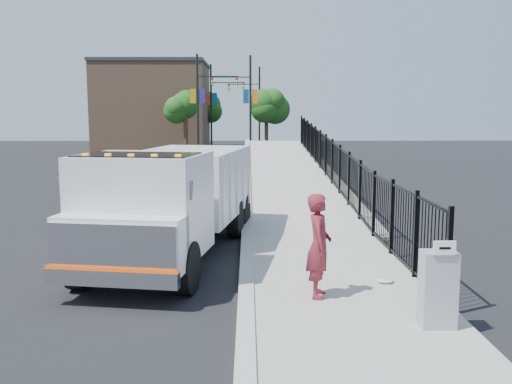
{
  "coord_description": "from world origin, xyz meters",
  "views": [
    {
      "loc": [
        0.04,
        -11.63,
        3.58
      ],
      "look_at": [
        0.23,
        2.0,
        1.66
      ],
      "focal_mm": 40.0,
      "sensor_mm": 36.0,
      "label": 1
    }
  ],
  "objects": [
    {
      "name": "arrow_sign",
      "position": [
        3.1,
        -3.03,
        1.48
      ],
      "size": [
        0.35,
        0.04,
        0.22
      ],
      "primitive_type": "cube",
      "color": "white",
      "rests_on": "utility_cabinet"
    },
    {
      "name": "curb",
      "position": [
        0.0,
        -2.0,
        0.08
      ],
      "size": [
        0.3,
        12.0,
        0.16
      ],
      "primitive_type": "cube",
      "color": "#ADAAA3",
      "rests_on": "ground"
    },
    {
      "name": "light_pole_3",
      "position": [
        0.88,
        45.68,
        4.36
      ],
      "size": [
        3.78,
        0.22,
        8.0
      ],
      "color": "black",
      "rests_on": "ground"
    },
    {
      "name": "truck",
      "position": [
        -1.82,
        2.21,
        1.55
      ],
      "size": [
        3.85,
        8.37,
        2.76
      ],
      "rotation": [
        0.0,
        0.0,
        -0.17
      ],
      "color": "black",
      "rests_on": "ground"
    },
    {
      "name": "light_pole_0",
      "position": [
        -3.57,
        33.28,
        4.36
      ],
      "size": [
        3.77,
        0.22,
        8.0
      ],
      "color": "black",
      "rests_on": "ground"
    },
    {
      "name": "ground",
      "position": [
        0.0,
        0.0,
        0.0
      ],
      "size": [
        120.0,
        120.0,
        0.0
      ],
      "primitive_type": "plane",
      "color": "black",
      "rests_on": "ground"
    },
    {
      "name": "light_pole_1",
      "position": [
        -0.07,
        34.18,
        4.36
      ],
      "size": [
        3.78,
        0.22,
        8.0
      ],
      "color": "black",
      "rests_on": "ground"
    },
    {
      "name": "utility_cabinet",
      "position": [
        3.1,
        -2.81,
        0.75
      ],
      "size": [
        0.55,
        0.4,
        1.25
      ],
      "primitive_type": "cube",
      "color": "gray",
      "rests_on": "sidewalk"
    },
    {
      "name": "ramp",
      "position": [
        2.12,
        16.0,
        0.0
      ],
      "size": [
        3.95,
        24.06,
        3.19
      ],
      "primitive_type": "cube",
      "rotation": [
        0.06,
        0.0,
        0.0
      ],
      "color": "#9E998E",
      "rests_on": "ground"
    },
    {
      "name": "light_pole_2",
      "position": [
        -3.13,
        42.76,
        4.36
      ],
      "size": [
        3.78,
        0.22,
        8.0
      ],
      "color": "black",
      "rests_on": "ground"
    },
    {
      "name": "sidewalk",
      "position": [
        1.93,
        -2.0,
        0.06
      ],
      "size": [
        3.55,
        12.0,
        0.12
      ],
      "primitive_type": "cube",
      "color": "#9E998E",
      "rests_on": "ground"
    },
    {
      "name": "tree_1",
      "position": [
        1.7,
        40.01,
        3.94
      ],
      "size": [
        2.51,
        2.51,
        5.25
      ],
      "color": "#382314",
      "rests_on": "ground"
    },
    {
      "name": "building",
      "position": [
        -9.0,
        44.0,
        4.0
      ],
      "size": [
        10.0,
        10.0,
        8.0
      ],
      "primitive_type": "cube",
      "color": "#8C664C",
      "rests_on": "ground"
    },
    {
      "name": "debris",
      "position": [
        2.84,
        -0.38,
        0.16
      ],
      "size": [
        0.35,
        0.35,
        0.09
      ],
      "primitive_type": "ellipsoid",
      "color": "silver",
      "rests_on": "sidewalk"
    },
    {
      "name": "tree_2",
      "position": [
        -4.17,
        47.86,
        3.96
      ],
      "size": [
        2.84,
        2.84,
        5.42
      ],
      "color": "#382314",
      "rests_on": "ground"
    },
    {
      "name": "iron_fence",
      "position": [
        3.55,
        12.0,
        0.9
      ],
      "size": [
        0.1,
        28.0,
        1.8
      ],
      "primitive_type": "cube",
      "color": "black",
      "rests_on": "ground"
    },
    {
      "name": "tree_0",
      "position": [
        -5.17,
        36.27,
        3.93
      ],
      "size": [
        2.35,
        2.35,
        5.18
      ],
      "color": "#382314",
      "rests_on": "ground"
    },
    {
      "name": "worker",
      "position": [
        1.36,
        -1.25,
        1.1
      ],
      "size": [
        0.55,
        0.76,
        1.96
      ],
      "primitive_type": "imported",
      "rotation": [
        0.0,
        0.0,
        1.46
      ],
      "color": "maroon",
      "rests_on": "sidewalk"
    }
  ]
}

